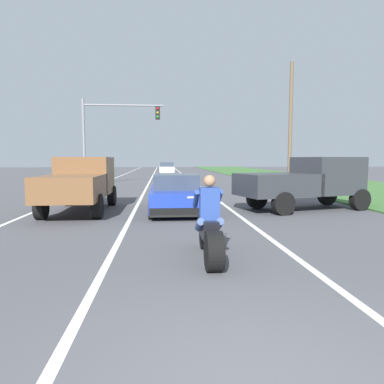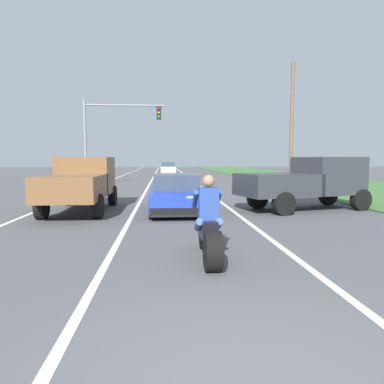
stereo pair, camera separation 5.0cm
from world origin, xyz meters
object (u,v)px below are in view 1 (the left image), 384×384
sports_car_blue (176,195)px  pickup_truck_right_shoulder_dark_grey (307,180)px  pickup_truck_left_lane_brown (80,181)px  distant_car_far_ahead (167,168)px  motorcycle_with_rider (209,230)px  traffic_light_mast_near (110,128)px

sports_car_blue → pickup_truck_right_shoulder_dark_grey: size_ratio=0.84×
pickup_truck_left_lane_brown → distant_car_far_ahead: size_ratio=1.20×
motorcycle_with_rider → sports_car_blue: bearing=93.5°
pickup_truck_left_lane_brown → pickup_truck_right_shoulder_dark_grey: same height
pickup_truck_left_lane_brown → traffic_light_mast_near: 12.49m
sports_car_blue → distant_car_far_ahead: size_ratio=1.08×
sports_car_blue → pickup_truck_left_lane_brown: pickup_truck_left_lane_brown is taller
motorcycle_with_rider → sports_car_blue: size_ratio=0.51×
pickup_truck_right_shoulder_dark_grey → traffic_light_mast_near: traffic_light_mast_near is taller
motorcycle_with_rider → traffic_light_mast_near: 19.54m
sports_car_blue → traffic_light_mast_near: 13.54m
motorcycle_with_rider → pickup_truck_right_shoulder_dark_grey: size_ratio=0.43×
motorcycle_with_rider → pickup_truck_left_lane_brown: bearing=120.0°
sports_car_blue → pickup_truck_right_shoulder_dark_grey: pickup_truck_right_shoulder_dark_grey is taller
pickup_truck_right_shoulder_dark_grey → distant_car_far_ahead: bearing=99.3°
sports_car_blue → pickup_truck_left_lane_brown: size_ratio=0.90×
motorcycle_with_rider → pickup_truck_left_lane_brown: size_ratio=0.46×
pickup_truck_left_lane_brown → pickup_truck_right_shoulder_dark_grey: 8.37m
pickup_truck_left_lane_brown → distant_car_far_ahead: pickup_truck_left_lane_brown is taller
traffic_light_mast_near → distant_car_far_ahead: traffic_light_mast_near is taller
sports_car_blue → pickup_truck_right_shoulder_dark_grey: 4.97m
motorcycle_with_rider → sports_car_blue: motorcycle_with_rider is taller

